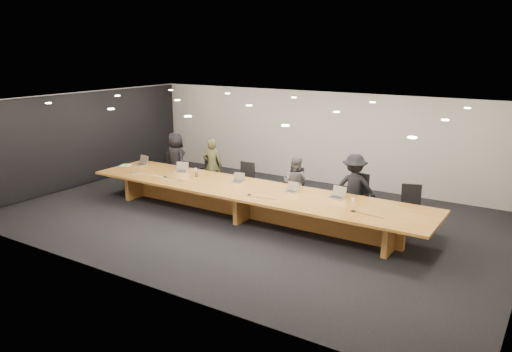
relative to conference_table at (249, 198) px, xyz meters
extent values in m
plane|color=black|center=(0.00, 0.00, -0.52)|extent=(12.00, 12.00, 0.00)
cube|color=beige|center=(0.00, 4.00, 0.88)|extent=(12.00, 0.02, 2.80)
cube|color=black|center=(-5.94, 0.00, 0.85)|extent=(0.08, 7.84, 2.74)
cube|color=brown|center=(0.00, 0.00, 0.20)|extent=(9.00, 1.80, 0.06)
cube|color=brown|center=(0.00, 0.00, -0.18)|extent=(7.65, 0.15, 0.69)
cube|color=brown|center=(-3.60, 0.00, -0.18)|extent=(0.12, 1.26, 0.69)
cube|color=brown|center=(0.00, 0.00, -0.18)|extent=(0.12, 1.26, 0.69)
cube|color=brown|center=(3.60, 0.00, -0.18)|extent=(0.12, 1.26, 0.69)
imported|color=black|center=(-3.48, 1.27, 0.30)|extent=(0.90, 0.70, 1.63)
imported|color=#38381F|center=(-2.10, 1.28, 0.27)|extent=(0.67, 0.56, 1.58)
imported|color=#525355|center=(0.62, 1.20, 0.18)|extent=(0.69, 0.55, 1.40)
imported|color=black|center=(2.19, 1.27, 0.29)|extent=(1.19, 0.91, 1.63)
cylinder|color=#B6C7C2|center=(-1.90, 0.27, 0.33)|extent=(0.08, 0.08, 0.20)
cylinder|color=brown|center=(-1.81, 0.19, 0.28)|extent=(0.09, 0.09, 0.10)
cone|color=silver|center=(1.09, 0.38, 0.27)|extent=(0.09, 0.09, 0.08)
cone|color=white|center=(2.54, 0.33, 0.28)|extent=(0.11, 0.11, 0.10)
cube|color=silver|center=(-4.35, 0.09, 0.24)|extent=(0.35, 0.32, 0.02)
cube|color=#6DCE37|center=(-4.36, 0.10, 0.26)|extent=(0.18, 0.14, 0.02)
cube|color=#B3B3B8|center=(-3.51, -0.39, 0.24)|extent=(0.21, 0.18, 0.03)
cone|color=black|center=(-2.48, -0.29, 0.24)|extent=(0.14, 0.14, 0.03)
cone|color=black|center=(0.29, -0.45, 0.24)|extent=(0.13, 0.13, 0.03)
cone|color=black|center=(2.78, -0.28, 0.25)|extent=(0.14, 0.14, 0.03)
camera|label=1|loc=(6.40, -9.76, 3.59)|focal=35.00mm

